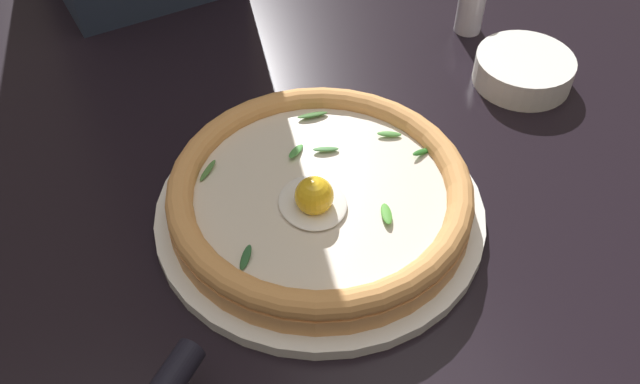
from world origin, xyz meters
name	(u,v)px	position (x,y,z in m)	size (l,w,h in m)	color
ground_plane	(344,212)	(0.00, 0.00, -0.01)	(2.40, 2.40, 0.03)	black
pizza_plate	(320,212)	(0.01, -0.03, 0.01)	(0.30, 0.30, 0.01)	white
pizza	(320,193)	(0.01, -0.03, 0.03)	(0.27, 0.27, 0.06)	#E59F5E
side_bowl	(523,70)	(-0.10, 0.25, 0.02)	(0.11, 0.11, 0.03)	white
pepper_shaker	(471,4)	(-0.21, 0.25, 0.04)	(0.03, 0.03, 0.07)	silver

